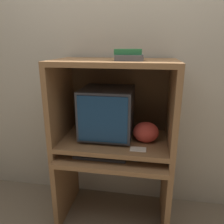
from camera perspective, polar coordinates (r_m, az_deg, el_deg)
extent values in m
cube|color=#B2A893|center=(1.94, 2.21, 12.33)|extent=(6.00, 0.06, 2.60)
cube|color=brown|center=(2.08, -11.86, -16.51)|extent=(0.04, 0.53, 0.65)
cube|color=brown|center=(1.97, 13.87, -18.77)|extent=(0.04, 0.53, 0.65)
cube|color=brown|center=(1.70, -0.13, -12.18)|extent=(0.83, 0.36, 0.04)
cube|color=brown|center=(1.90, -12.55, -7.17)|extent=(0.04, 0.53, 0.09)
cube|color=brown|center=(1.78, 14.73, -9.06)|extent=(0.04, 0.53, 0.09)
cube|color=brown|center=(1.78, 0.61, -7.49)|extent=(0.83, 0.53, 0.04)
cube|color=brown|center=(1.78, -13.29, 3.32)|extent=(0.04, 0.53, 0.62)
cube|color=brown|center=(1.66, 15.66, 2.07)|extent=(0.04, 0.53, 0.62)
cube|color=brown|center=(1.62, 0.68, 12.87)|extent=(0.83, 0.53, 0.04)
cube|color=#48321E|center=(1.91, 1.84, 4.67)|extent=(0.83, 0.01, 0.62)
cylinder|color=#333338|center=(1.82, -1.15, -5.97)|extent=(0.22, 0.22, 0.02)
cube|color=#333338|center=(1.75, -1.19, 0.07)|extent=(0.40, 0.39, 0.38)
cube|color=navy|center=(1.56, -2.54, -2.04)|extent=(0.37, 0.01, 0.34)
cube|color=#2D2D30|center=(1.69, -3.06, -11.35)|extent=(0.40, 0.14, 0.02)
cube|color=#474749|center=(1.68, -3.07, -10.96)|extent=(0.36, 0.11, 0.01)
ellipsoid|color=#28282B|center=(1.64, 6.06, -12.17)|extent=(0.07, 0.05, 0.03)
ellipsoid|color=#BC382D|center=(1.70, 8.84, -5.23)|extent=(0.20, 0.15, 0.16)
cube|color=#4C4C51|center=(1.52, 4.59, 13.95)|extent=(0.19, 0.13, 0.04)
cube|color=#236638|center=(1.54, 4.30, 15.41)|extent=(0.18, 0.13, 0.04)
cube|color=beige|center=(1.61, 6.84, -9.64)|extent=(0.12, 0.08, 0.00)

